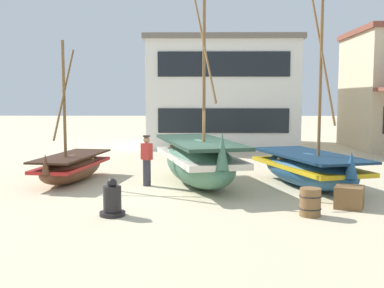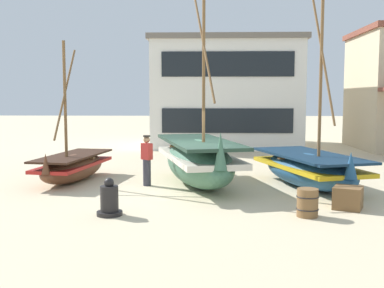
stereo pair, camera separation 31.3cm
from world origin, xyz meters
TOP-DOWN VIEW (x-y plane):
  - ground_plane at (0.00, 0.00)m, footprint 120.00×120.00m
  - fishing_boat_near_left at (-4.20, 1.75)m, footprint 1.99×4.24m
  - fishing_boat_centre_large at (0.22, 1.15)m, footprint 3.23×5.80m
  - fishing_boat_far_right at (3.85, 0.99)m, footprint 3.30×5.20m
  - fisherman_by_hull at (-1.50, 1.00)m, footprint 0.42×0.40m
  - capstan_winch at (-1.92, -2.95)m, footprint 0.64×0.64m
  - wooden_barrel at (2.98, -2.92)m, footprint 0.56×0.56m
  - cargo_crate at (4.22, -2.06)m, footprint 0.94×0.94m
  - harbor_building_main at (1.56, 14.49)m, footprint 8.80×7.15m

SIDE VIEW (x-z plane):
  - ground_plane at x=0.00m, z-range 0.00..0.00m
  - cargo_crate at x=4.22m, z-range 0.00..0.59m
  - wooden_barrel at x=2.98m, z-range 0.00..0.70m
  - capstan_winch at x=-1.92m, z-range -0.10..0.84m
  - fishing_boat_near_left at x=-4.20m, z-range -1.88..2.93m
  - fishing_boat_far_right at x=3.85m, z-range -2.77..3.99m
  - fisherman_by_hull at x=-1.50m, z-range -0.01..1.68m
  - fishing_boat_centre_large at x=0.22m, z-range -2.34..4.02m
  - harbor_building_main at x=1.56m, z-range 0.01..6.38m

